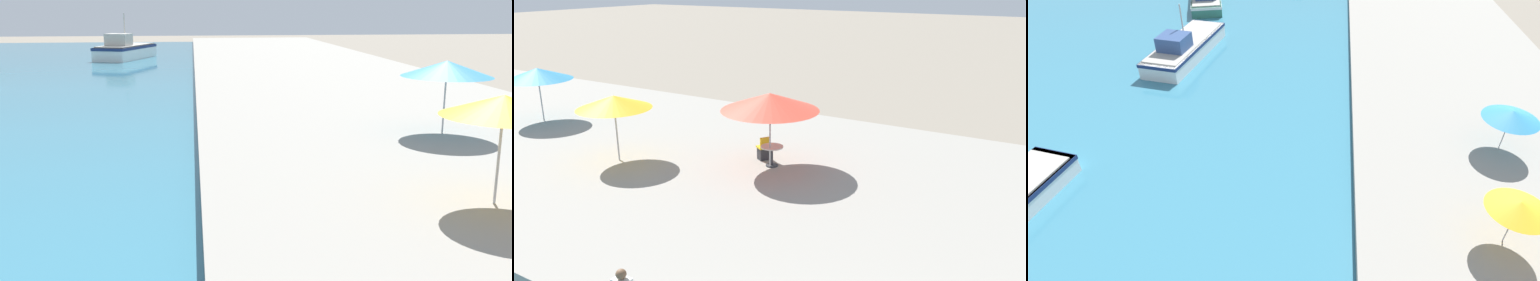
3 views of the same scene
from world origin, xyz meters
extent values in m
cube|color=gray|center=(8.00, 37.00, 0.27)|extent=(16.00, 90.00, 0.55)
cube|color=white|center=(-6.32, 55.93, 0.64)|extent=(5.30, 7.84, 1.20)
cube|color=navy|center=(-6.32, 55.93, 1.11)|extent=(5.39, 7.93, 0.25)
cube|color=#ADA89E|center=(-6.32, 55.93, 1.29)|extent=(4.88, 7.21, 0.10)
cube|color=#B7B2A8|center=(-6.76, 54.74, 1.88)|extent=(2.51, 2.22, 1.08)
cylinder|color=#B7B2A8|center=(-6.32, 55.93, 2.78)|extent=(0.12, 0.12, 2.88)
cylinder|color=#B7B7B7|center=(6.46, 12.60, 1.60)|extent=(0.06, 0.06, 2.11)
cone|color=yellow|center=(6.46, 12.60, 2.74)|extent=(2.67, 2.67, 0.47)
cylinder|color=#B7B7B7|center=(8.39, 19.67, 1.60)|extent=(0.06, 0.06, 2.10)
cone|color=teal|center=(8.39, 19.67, 2.76)|extent=(3.05, 3.05, 0.53)
camera|label=1|loc=(-0.11, 1.28, 4.79)|focal=40.00mm
camera|label=2|loc=(-5.43, -1.01, 6.92)|focal=35.00mm
camera|label=3|loc=(-1.83, 0.01, 14.77)|focal=28.00mm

